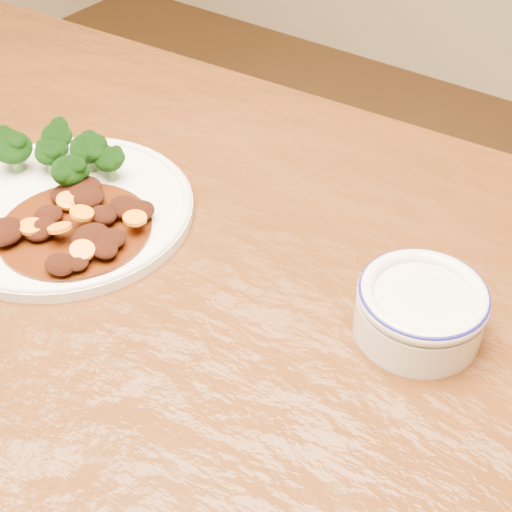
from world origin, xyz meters
The scene contains 5 objects.
dining_table centered at (0.00, 0.00, 0.67)m, with size 1.55×0.98×0.75m.
dinner_plate centered at (-0.16, 0.06, 0.76)m, with size 0.28×0.28×0.02m.
broccoli_florets centered at (-0.21, 0.10, 0.79)m, with size 0.14×0.09×0.05m.
mince_stew centered at (-0.12, 0.04, 0.77)m, with size 0.16×0.16×0.03m.
dip_bowl centered at (0.23, 0.12, 0.78)m, with size 0.12×0.12×0.05m.
Camera 1 is at (0.37, -0.33, 1.24)m, focal length 50.00 mm.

